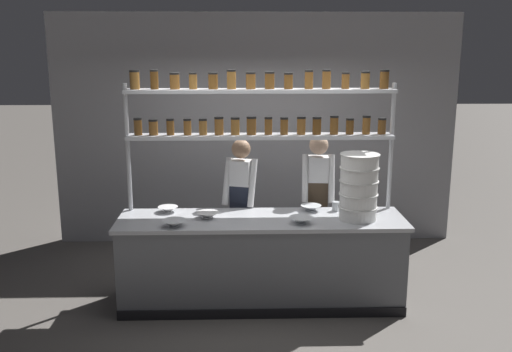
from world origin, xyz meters
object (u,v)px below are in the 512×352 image
object	(u,v)px
chef_center	(318,198)
prep_bowl_near_right	(208,215)
container_stack	(359,187)
prep_bowl_center_back	(174,223)
prep_bowl_center_front	(301,220)
serving_cup_front	(336,206)
prep_bowl_far_left	(168,209)
prep_bowl_near_left	(311,208)
chef_left	(241,202)
spice_shelf_unit	(260,116)

from	to	relation	value
chef_center	prep_bowl_near_right	size ratio (longest dim) A/B	7.13
chef_center	container_stack	xyz separation A→B (m)	(0.31, -0.68, 0.30)
prep_bowl_center_back	prep_bowl_near_right	xyz separation A→B (m)	(0.31, 0.26, -0.00)
prep_bowl_near_right	prep_bowl_center_front	bearing A→B (deg)	-12.09
prep_bowl_near_right	serving_cup_front	world-z (taller)	serving_cup_front
prep_bowl_center_back	prep_bowl_far_left	distance (m)	0.51
prep_bowl_center_back	serving_cup_front	distance (m)	1.72
prep_bowl_near_left	prep_bowl_center_front	world-z (taller)	prep_bowl_center_front
prep_bowl_near_left	serving_cup_front	size ratio (longest dim) A/B	2.20
chef_center	prep_bowl_near_left	distance (m)	0.39
prep_bowl_center_front	prep_bowl_near_right	world-z (taller)	same
chef_left	prep_bowl_center_back	world-z (taller)	chef_left
spice_shelf_unit	chef_center	distance (m)	1.20
chef_left	prep_bowl_far_left	bearing A→B (deg)	-140.75
chef_left	serving_cup_front	size ratio (longest dim) A/B	16.26
spice_shelf_unit	prep_bowl_near_left	bearing A→B (deg)	-8.57
prep_bowl_center_front	prep_bowl_far_left	bearing A→B (deg)	162.37
spice_shelf_unit	prep_bowl_near_left	size ratio (longest dim) A/B	12.62
container_stack	serving_cup_front	world-z (taller)	container_stack
prep_bowl_center_front	prep_bowl_near_right	xyz separation A→B (m)	(-0.93, 0.20, -0.00)
prep_bowl_center_front	chef_left	bearing A→B (deg)	128.33
prep_bowl_near_left	prep_bowl_center_front	xyz separation A→B (m)	(-0.15, -0.43, 0.00)
chef_left	prep_bowl_center_back	bearing A→B (deg)	-111.57
prep_bowl_near_right	prep_bowl_far_left	distance (m)	0.49
chef_left	prep_bowl_far_left	xyz separation A→B (m)	(-0.77, -0.31, 0.01)
spice_shelf_unit	container_stack	distance (m)	1.24
prep_bowl_center_back	serving_cup_front	world-z (taller)	serving_cup_front
prep_bowl_far_left	prep_bowl_near_left	bearing A→B (deg)	0.10
spice_shelf_unit	chef_center	size ratio (longest dim) A/B	1.68
chef_center	serving_cup_front	world-z (taller)	chef_center
container_stack	prep_bowl_far_left	bearing A→B (deg)	171.08
prep_bowl_near_left	prep_bowl_center_front	distance (m)	0.46
spice_shelf_unit	prep_bowl_center_back	size ratio (longest dim) A/B	11.71
prep_bowl_center_front	prep_bowl_far_left	size ratio (longest dim) A/B	1.11
serving_cup_front	spice_shelf_unit	bearing A→B (deg)	173.38
chef_left	prep_bowl_near_right	xyz separation A→B (m)	(-0.34, -0.54, 0.01)
spice_shelf_unit	prep_bowl_near_right	bearing A→B (deg)	-149.49
prep_bowl_near_left	serving_cup_front	xyz separation A→B (m)	(0.26, -0.01, 0.02)
chef_left	prep_bowl_near_left	size ratio (longest dim) A/B	7.38
prep_bowl_far_left	chef_left	bearing A→B (deg)	21.97
container_stack	prep_bowl_center_front	world-z (taller)	container_stack
prep_bowl_far_left	serving_cup_front	xyz separation A→B (m)	(1.77, -0.01, 0.02)
spice_shelf_unit	prep_bowl_near_right	size ratio (longest dim) A/B	11.97
chef_left	prep_bowl_center_front	bearing A→B (deg)	-34.38
prep_bowl_near_left	prep_bowl_near_right	xyz separation A→B (m)	(-1.08, -0.24, 0.00)
chef_left	chef_center	bearing A→B (deg)	21.57
chef_left	prep_bowl_center_front	xyz separation A→B (m)	(0.59, -0.74, 0.01)
container_stack	prep_bowl_near_left	size ratio (longest dim) A/B	3.02
chef_left	prep_bowl_near_left	distance (m)	0.80
prep_bowl_center_front	prep_bowl_far_left	distance (m)	1.42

